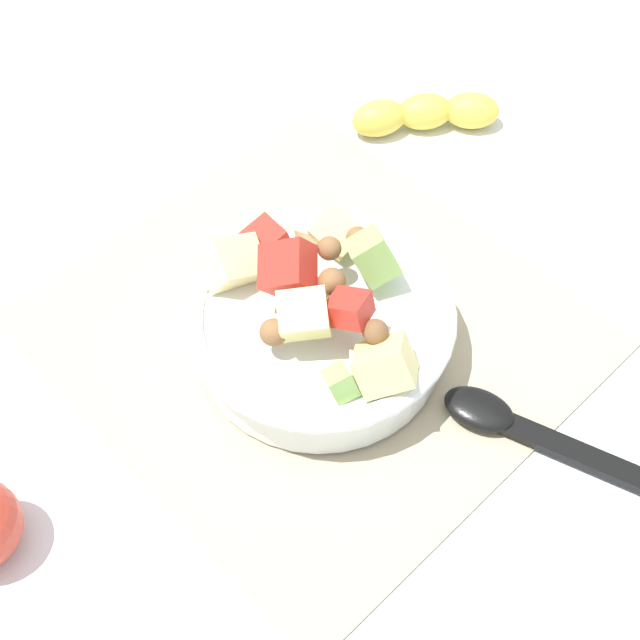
# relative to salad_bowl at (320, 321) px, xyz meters

# --- Properties ---
(ground_plane) EXTENTS (2.40, 2.40, 0.00)m
(ground_plane) POSITION_rel_salad_bowl_xyz_m (0.02, -0.01, -0.04)
(ground_plane) COLOR silver
(placemat) EXTENTS (0.40, 0.38, 0.01)m
(placemat) POSITION_rel_salad_bowl_xyz_m (0.02, -0.01, -0.04)
(placemat) COLOR tan
(placemat) RESTS_ON ground_plane
(salad_bowl) EXTENTS (0.21, 0.21, 0.11)m
(salad_bowl) POSITION_rel_salad_bowl_xyz_m (0.00, 0.00, 0.00)
(salad_bowl) COLOR white
(salad_bowl) RESTS_ON placemat
(serving_spoon) EXTENTS (0.23, 0.10, 0.01)m
(serving_spoon) POSITION_rel_salad_bowl_xyz_m (-0.18, -0.06, -0.03)
(serving_spoon) COLOR black
(serving_spoon) RESTS_ON placemat
(banana_whole) EXTENTS (0.12, 0.14, 0.04)m
(banana_whole) POSITION_rel_salad_bowl_xyz_m (0.12, -0.26, -0.02)
(banana_whole) COLOR yellow
(banana_whole) RESTS_ON ground_plane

